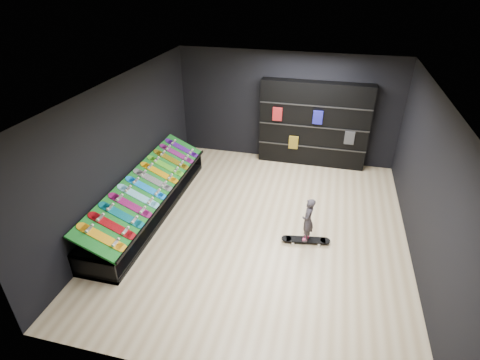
% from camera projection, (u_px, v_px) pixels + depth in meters
% --- Properties ---
extents(floor, '(6.00, 7.00, 0.01)m').
position_uv_depth(floor, '(260.00, 228.00, 8.02)').
color(floor, beige).
rests_on(floor, ground).
extents(ceiling, '(6.00, 7.00, 0.01)m').
position_uv_depth(ceiling, '(265.00, 90.00, 6.52)').
color(ceiling, white).
rests_on(ceiling, ground).
extents(wall_back, '(6.00, 0.02, 3.00)m').
position_uv_depth(wall_back, '(287.00, 108.00, 10.22)').
color(wall_back, black).
rests_on(wall_back, ground).
extents(wall_front, '(6.00, 0.02, 3.00)m').
position_uv_depth(wall_front, '(205.00, 303.00, 4.33)').
color(wall_front, black).
rests_on(wall_front, ground).
extents(wall_left, '(0.02, 7.00, 3.00)m').
position_uv_depth(wall_left, '(123.00, 150.00, 7.90)').
color(wall_left, black).
rests_on(wall_left, ground).
extents(wall_right, '(0.02, 7.00, 3.00)m').
position_uv_depth(wall_right, '(428.00, 185.00, 6.65)').
color(wall_right, black).
rests_on(wall_right, ground).
extents(display_rack, '(0.90, 4.50, 0.50)m').
position_uv_depth(display_rack, '(150.00, 202.00, 8.43)').
color(display_rack, black).
rests_on(display_rack, ground).
extents(turf_ramp, '(0.92, 4.50, 0.46)m').
position_uv_depth(turf_ramp, '(149.00, 185.00, 8.19)').
color(turf_ramp, '#0E5C17').
rests_on(turf_ramp, display_rack).
extents(back_shelving, '(2.89, 0.34, 2.31)m').
position_uv_depth(back_shelving, '(314.00, 125.00, 10.08)').
color(back_shelving, black).
rests_on(back_shelving, ground).
extents(floor_skateboard, '(1.00, 0.37, 0.09)m').
position_uv_depth(floor_skateboard, '(306.00, 241.00, 7.57)').
color(floor_skateboard, black).
rests_on(floor_skateboard, ground).
extents(child, '(0.16, 0.22, 0.57)m').
position_uv_depth(child, '(307.00, 228.00, 7.41)').
color(child, black).
rests_on(child, floor_skateboard).
extents(display_board_0, '(0.93, 0.22, 0.50)m').
position_uv_depth(display_board_0, '(102.00, 237.00, 6.57)').
color(display_board_0, orange).
rests_on(display_board_0, turf_ramp).
extents(display_board_1, '(0.93, 0.22, 0.50)m').
position_uv_depth(display_board_1, '(112.00, 226.00, 6.86)').
color(display_board_1, red).
rests_on(display_board_1, turf_ramp).
extents(display_board_2, '(0.93, 0.22, 0.50)m').
position_uv_depth(display_board_2, '(122.00, 215.00, 7.15)').
color(display_board_2, '#0C8C99').
rests_on(display_board_2, turf_ramp).
extents(display_board_3, '(0.93, 0.22, 0.50)m').
position_uv_depth(display_board_3, '(130.00, 205.00, 7.45)').
color(display_board_3, '#E5198C').
rests_on(display_board_3, turf_ramp).
extents(display_board_4, '(0.93, 0.22, 0.50)m').
position_uv_depth(display_board_4, '(139.00, 196.00, 7.74)').
color(display_board_4, '#0CB2E5').
rests_on(display_board_4, turf_ramp).
extents(display_board_5, '(0.93, 0.22, 0.50)m').
position_uv_depth(display_board_5, '(146.00, 188.00, 8.03)').
color(display_board_5, blue).
rests_on(display_board_5, turf_ramp).
extents(display_board_6, '(0.93, 0.22, 0.50)m').
position_uv_depth(display_board_6, '(153.00, 180.00, 8.32)').
color(display_board_6, black).
rests_on(display_board_6, turf_ramp).
extents(display_board_7, '(0.93, 0.22, 0.50)m').
position_uv_depth(display_board_7, '(160.00, 173.00, 8.61)').
color(display_board_7, yellow).
rests_on(display_board_7, turf_ramp).
extents(display_board_8, '(0.93, 0.22, 0.50)m').
position_uv_depth(display_board_8, '(166.00, 166.00, 8.90)').
color(display_board_8, green).
rests_on(display_board_8, turf_ramp).
extents(display_board_9, '(0.93, 0.22, 0.50)m').
position_uv_depth(display_board_9, '(171.00, 160.00, 9.19)').
color(display_board_9, yellow).
rests_on(display_board_9, turf_ramp).
extents(display_board_10, '(0.93, 0.22, 0.50)m').
position_uv_depth(display_board_10, '(177.00, 154.00, 9.48)').
color(display_board_10, '#2626BF').
rests_on(display_board_10, turf_ramp).
extents(display_board_11, '(0.93, 0.22, 0.50)m').
position_uv_depth(display_board_11, '(182.00, 148.00, 9.77)').
color(display_board_11, purple).
rests_on(display_board_11, turf_ramp).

